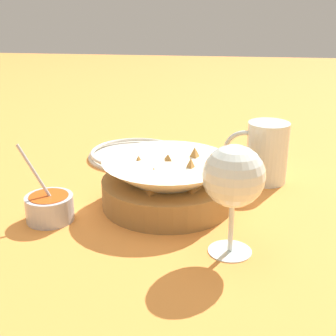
% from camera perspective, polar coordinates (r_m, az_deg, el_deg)
% --- Properties ---
extents(ground_plane, '(4.00, 4.00, 0.00)m').
position_cam_1_polar(ground_plane, '(0.82, 0.03, -4.16)').
color(ground_plane, orange).
extents(food_basket, '(0.22, 0.22, 0.10)m').
position_cam_1_polar(food_basket, '(0.79, 0.06, -1.96)').
color(food_basket, olive).
rests_on(food_basket, ground_plane).
extents(sauce_cup, '(0.08, 0.08, 0.13)m').
position_cam_1_polar(sauce_cup, '(0.77, -14.24, -4.57)').
color(sauce_cup, '#B7B7BC').
rests_on(sauce_cup, ground_plane).
extents(wine_glass, '(0.08, 0.08, 0.16)m').
position_cam_1_polar(wine_glass, '(0.63, 8.00, -1.34)').
color(wine_glass, silver).
rests_on(wine_glass, ground_plane).
extents(beer_mug, '(0.12, 0.08, 0.12)m').
position_cam_1_polar(beer_mug, '(0.91, 11.83, 1.62)').
color(beer_mug, silver).
rests_on(beer_mug, ground_plane).
extents(side_plate, '(0.21, 0.21, 0.01)m').
position_cam_1_polar(side_plate, '(1.04, -3.98, 1.75)').
color(side_plate, silver).
rests_on(side_plate, ground_plane).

